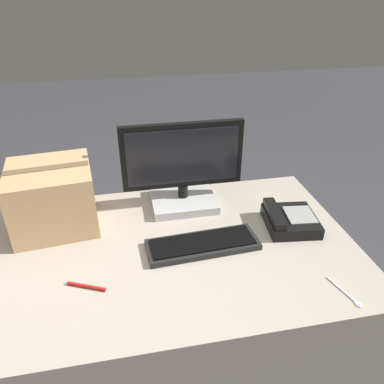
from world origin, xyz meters
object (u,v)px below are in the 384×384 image
(spoon, at_px, (349,296))
(monitor, at_px, (183,172))
(keyboard, at_px, (203,244))
(desk_phone, at_px, (289,220))
(pen_marker, at_px, (87,286))
(cardboard_box, at_px, (53,197))

(spoon, bearing_deg, monitor, -162.54)
(keyboard, xyz_separation_m, desk_phone, (0.38, 0.07, 0.02))
(keyboard, distance_m, pen_marker, 0.44)
(desk_phone, distance_m, cardboard_box, 0.96)
(cardboard_box, distance_m, pen_marker, 0.44)
(monitor, xyz_separation_m, keyboard, (0.02, -0.33, -0.15))
(spoon, height_order, cardboard_box, cardboard_box)
(monitor, bearing_deg, spoon, -57.45)
(keyboard, relative_size, cardboard_box, 1.23)
(monitor, height_order, spoon, monitor)
(monitor, distance_m, spoon, 0.80)
(desk_phone, distance_m, spoon, 0.41)
(monitor, xyz_separation_m, desk_phone, (0.39, -0.26, -0.13))
(keyboard, bearing_deg, spoon, -43.28)
(spoon, bearing_deg, keyboard, -144.87)
(desk_phone, distance_m, pen_marker, 0.83)
(pen_marker, bearing_deg, monitor, -106.98)
(keyboard, distance_m, spoon, 0.53)
(monitor, bearing_deg, desk_phone, -33.19)
(pen_marker, bearing_deg, desk_phone, -141.45)
(keyboard, xyz_separation_m, cardboard_box, (-0.56, 0.27, 0.11))
(keyboard, bearing_deg, desk_phone, 6.69)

